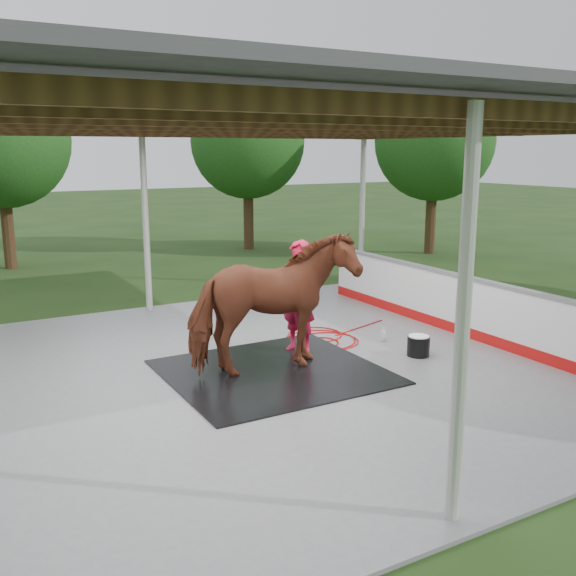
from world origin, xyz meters
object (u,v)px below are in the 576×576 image
dasher_board (458,305)px  handler (299,297)px  wash_bucket (418,345)px  horse (273,304)px

dasher_board → handler: handler is taller
dasher_board → handler: size_ratio=4.08×
dasher_board → wash_bucket: 1.78m
handler → wash_bucket: 2.20m
wash_bucket → handler: bearing=144.4°
wash_bucket → horse: bearing=169.7°
horse → handler: (0.90, 0.73, -0.14)m
horse → wash_bucket: size_ratio=6.78×
handler → wash_bucket: handler is taller
horse → dasher_board: bearing=-83.4°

